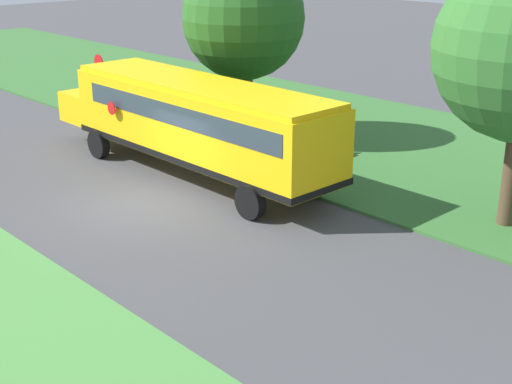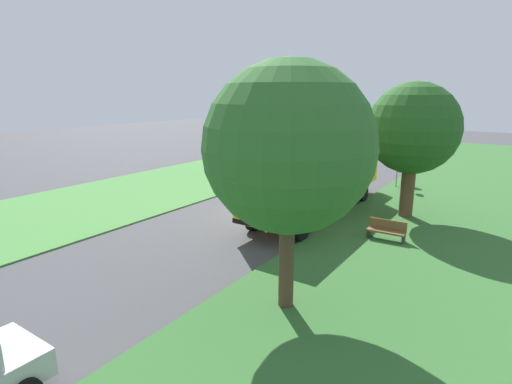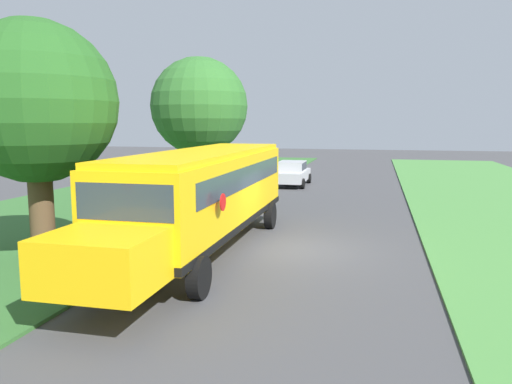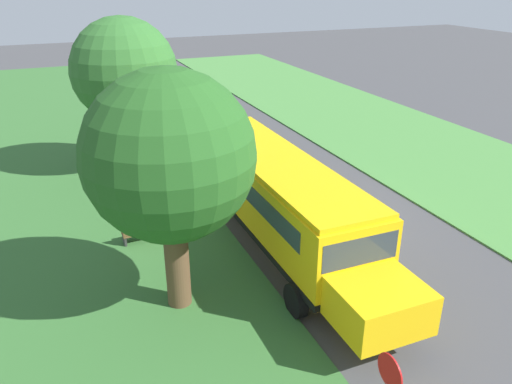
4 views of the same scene
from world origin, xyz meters
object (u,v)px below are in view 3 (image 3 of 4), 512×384
(oak_tree_roadside_mid, at_px, (201,107))
(oak_tree_beside_bus, at_px, (31,104))
(school_bus, at_px, (204,191))
(car_silver_nearest, at_px, (292,172))
(park_bench, at_px, (110,220))

(oak_tree_roadside_mid, bearing_deg, oak_tree_beside_bus, -94.27)
(school_bus, relative_size, car_silver_nearest, 2.82)
(oak_tree_beside_bus, bearing_deg, school_bus, 26.66)
(school_bus, xyz_separation_m, oak_tree_beside_bus, (-4.27, -2.14, 2.61))
(oak_tree_beside_bus, relative_size, oak_tree_roadside_mid, 0.95)
(school_bus, xyz_separation_m, park_bench, (-4.32, 1.87, -1.45))
(car_silver_nearest, relative_size, oak_tree_beside_bus, 0.64)
(school_bus, xyz_separation_m, car_silver_nearest, (-0.09, 16.97, -1.05))
(car_silver_nearest, relative_size, oak_tree_roadside_mid, 0.61)
(car_silver_nearest, bearing_deg, oak_tree_beside_bus, -102.32)
(car_silver_nearest, distance_m, oak_tree_roadside_mid, 9.21)
(park_bench, bearing_deg, oak_tree_roadside_mid, 83.07)
(car_silver_nearest, xyz_separation_m, oak_tree_beside_bus, (-4.17, -19.11, 3.66))
(school_bus, relative_size, oak_tree_roadside_mid, 1.73)
(park_bench, bearing_deg, car_silver_nearest, 74.38)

